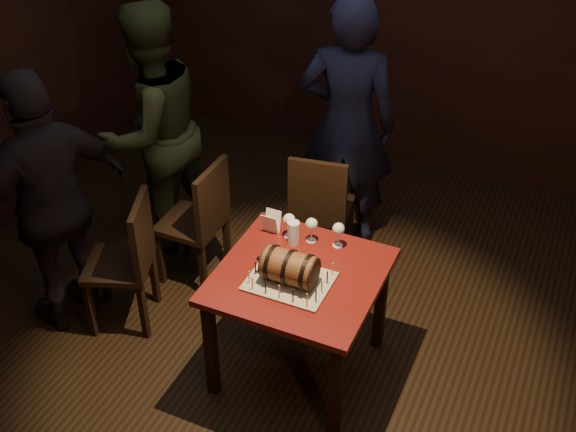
{
  "coord_description": "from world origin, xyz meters",
  "views": [
    {
      "loc": [
        1.4,
        -3.02,
        3.34
      ],
      "look_at": [
        0.02,
        0.05,
        0.95
      ],
      "focal_mm": 45.0,
      "sensor_mm": 36.0,
      "label": 1
    }
  ],
  "objects_px": {
    "pub_table": "(299,288)",
    "barrel_cake": "(289,267)",
    "person_back": "(348,125)",
    "person_left_rear": "(151,131)",
    "wine_glass_mid": "(312,225)",
    "pint_of_ale": "(294,233)",
    "chair_left_front": "(129,256)",
    "chair_left_rear": "(201,217)",
    "wine_glass_left": "(289,220)",
    "person_left_front": "(53,205)",
    "wine_glass_right": "(339,230)",
    "chair_back": "(320,205)"
  },
  "relations": [
    {
      "from": "pub_table",
      "to": "chair_back",
      "type": "height_order",
      "value": "chair_back"
    },
    {
      "from": "pub_table",
      "to": "chair_left_rear",
      "type": "xyz_separation_m",
      "value": [
        -0.95,
        0.51,
        -0.12
      ]
    },
    {
      "from": "barrel_cake",
      "to": "pint_of_ale",
      "type": "relative_size",
      "value": 2.31
    },
    {
      "from": "pub_table",
      "to": "pint_of_ale",
      "type": "distance_m",
      "value": 0.33
    },
    {
      "from": "pub_table",
      "to": "person_back",
      "type": "height_order",
      "value": "person_back"
    },
    {
      "from": "person_back",
      "to": "person_left_rear",
      "type": "relative_size",
      "value": 1.03
    },
    {
      "from": "chair_left_rear",
      "to": "wine_glass_left",
      "type": "bearing_deg",
      "value": -16.67
    },
    {
      "from": "wine_glass_left",
      "to": "wine_glass_mid",
      "type": "bearing_deg",
      "value": 5.64
    },
    {
      "from": "wine_glass_left",
      "to": "wine_glass_right",
      "type": "distance_m",
      "value": 0.3
    },
    {
      "from": "barrel_cake",
      "to": "chair_left_rear",
      "type": "bearing_deg",
      "value": 146.85
    },
    {
      "from": "wine_glass_right",
      "to": "chair_back",
      "type": "xyz_separation_m",
      "value": [
        -0.37,
        0.65,
        -0.35
      ]
    },
    {
      "from": "pint_of_ale",
      "to": "person_left_rear",
      "type": "bearing_deg",
      "value": 157.08
    },
    {
      "from": "pub_table",
      "to": "barrel_cake",
      "type": "height_order",
      "value": "barrel_cake"
    },
    {
      "from": "wine_glass_left",
      "to": "pint_of_ale",
      "type": "distance_m",
      "value": 0.08
    },
    {
      "from": "pint_of_ale",
      "to": "chair_left_front",
      "type": "distance_m",
      "value": 1.08
    },
    {
      "from": "barrel_cake",
      "to": "chair_back",
      "type": "bearing_deg",
      "value": 102.98
    },
    {
      "from": "pint_of_ale",
      "to": "person_left_front",
      "type": "xyz_separation_m",
      "value": [
        -1.41,
        -0.4,
        0.05
      ]
    },
    {
      "from": "wine_glass_mid",
      "to": "chair_back",
      "type": "distance_m",
      "value": 0.78
    },
    {
      "from": "wine_glass_mid",
      "to": "person_back",
      "type": "relative_size",
      "value": 0.09
    },
    {
      "from": "wine_glass_mid",
      "to": "chair_left_front",
      "type": "height_order",
      "value": "chair_left_front"
    },
    {
      "from": "pub_table",
      "to": "wine_glass_left",
      "type": "bearing_deg",
      "value": 123.77
    },
    {
      "from": "wine_glass_mid",
      "to": "person_left_rear",
      "type": "distance_m",
      "value": 1.51
    },
    {
      "from": "wine_glass_mid",
      "to": "wine_glass_right",
      "type": "xyz_separation_m",
      "value": [
        0.16,
        0.02,
        0.0
      ]
    },
    {
      "from": "barrel_cake",
      "to": "chair_left_front",
      "type": "bearing_deg",
      "value": 177.18
    },
    {
      "from": "chair_left_front",
      "to": "person_left_front",
      "type": "xyz_separation_m",
      "value": [
        -0.41,
        -0.13,
        0.35
      ]
    },
    {
      "from": "pint_of_ale",
      "to": "person_back",
      "type": "bearing_deg",
      "value": 95.05
    },
    {
      "from": "person_left_rear",
      "to": "person_back",
      "type": "bearing_deg",
      "value": 135.86
    },
    {
      "from": "wine_glass_mid",
      "to": "person_left_rear",
      "type": "relative_size",
      "value": 0.09
    },
    {
      "from": "wine_glass_left",
      "to": "wine_glass_right",
      "type": "xyz_separation_m",
      "value": [
        0.3,
        0.03,
        0.0
      ]
    },
    {
      "from": "wine_glass_mid",
      "to": "chair_left_rear",
      "type": "bearing_deg",
      "value": 166.61
    },
    {
      "from": "wine_glass_right",
      "to": "person_left_rear",
      "type": "bearing_deg",
      "value": 163.06
    },
    {
      "from": "pub_table",
      "to": "person_left_rear",
      "type": "distance_m",
      "value": 1.7
    },
    {
      "from": "wine_glass_left",
      "to": "person_left_front",
      "type": "xyz_separation_m",
      "value": [
        -1.36,
        -0.45,
        0.01
      ]
    },
    {
      "from": "pub_table",
      "to": "wine_glass_mid",
      "type": "bearing_deg",
      "value": 100.43
    },
    {
      "from": "wine_glass_mid",
      "to": "chair_left_front",
      "type": "xyz_separation_m",
      "value": [
        -1.09,
        -0.34,
        -0.34
      ]
    },
    {
      "from": "pint_of_ale",
      "to": "chair_left_front",
      "type": "xyz_separation_m",
      "value": [
        -1.0,
        -0.27,
        -0.3
      ]
    },
    {
      "from": "chair_back",
      "to": "person_left_rear",
      "type": "xyz_separation_m",
      "value": [
        -1.21,
        -0.17,
        0.4
      ]
    },
    {
      "from": "pint_of_ale",
      "to": "barrel_cake",
      "type": "bearing_deg",
      "value": -69.66
    },
    {
      "from": "chair_back",
      "to": "chair_left_front",
      "type": "bearing_deg",
      "value": -131.02
    },
    {
      "from": "person_back",
      "to": "person_left_front",
      "type": "bearing_deg",
      "value": 39.16
    },
    {
      "from": "chair_left_rear",
      "to": "person_back",
      "type": "relative_size",
      "value": 0.49
    },
    {
      "from": "pub_table",
      "to": "barrel_cake",
      "type": "bearing_deg",
      "value": -102.62
    },
    {
      "from": "wine_glass_mid",
      "to": "chair_left_rear",
      "type": "height_order",
      "value": "chair_left_rear"
    },
    {
      "from": "chair_left_front",
      "to": "person_left_rear",
      "type": "xyz_separation_m",
      "value": [
        -0.33,
        0.84,
        0.4
      ]
    },
    {
      "from": "pub_table",
      "to": "person_back",
      "type": "distance_m",
      "value": 1.46
    },
    {
      "from": "barrel_cake",
      "to": "person_back",
      "type": "distance_m",
      "value": 1.51
    },
    {
      "from": "person_back",
      "to": "person_left_front",
      "type": "xyz_separation_m",
      "value": [
        -1.31,
        -1.56,
        -0.07
      ]
    },
    {
      "from": "chair_back",
      "to": "chair_left_front",
      "type": "xyz_separation_m",
      "value": [
        -0.88,
        -1.01,
        0.0
      ]
    },
    {
      "from": "person_back",
      "to": "pint_of_ale",
      "type": "bearing_deg",
      "value": 84.18
    },
    {
      "from": "wine_glass_mid",
      "to": "pint_of_ale",
      "type": "relative_size",
      "value": 1.07
    }
  ]
}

